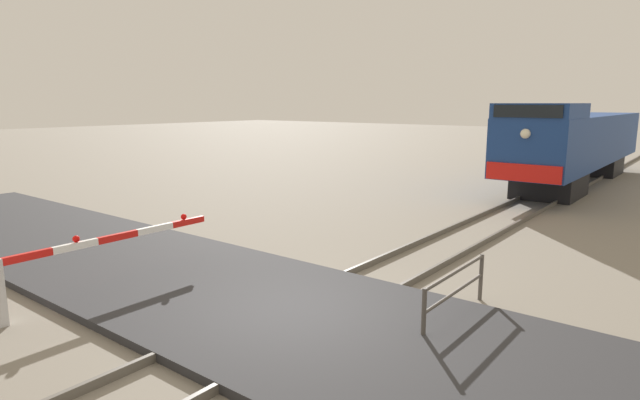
% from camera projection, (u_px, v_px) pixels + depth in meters
% --- Properties ---
extents(ground_plane, '(160.00, 160.00, 0.00)m').
position_uv_depth(ground_plane, '(296.00, 321.00, 9.56)').
color(ground_plane, gray).
extents(rail_track_left, '(0.08, 80.00, 0.15)m').
position_uv_depth(rail_track_left, '(268.00, 308.00, 9.98)').
color(rail_track_left, '#59544C').
rests_on(rail_track_left, ground_plane).
extents(rail_track_right, '(0.08, 80.00, 0.15)m').
position_uv_depth(rail_track_right, '(328.00, 327.00, 9.11)').
color(rail_track_right, '#59544C').
rests_on(rail_track_right, ground_plane).
extents(road_surface, '(36.00, 5.00, 0.16)m').
position_uv_depth(road_surface, '(296.00, 317.00, 9.54)').
color(road_surface, '#2D2D30').
rests_on(road_surface, ground_plane).
extents(locomotive, '(2.84, 16.66, 3.89)m').
position_uv_depth(locomotive, '(577.00, 142.00, 25.16)').
color(locomotive, black).
rests_on(locomotive, ground_plane).
extents(crossing_gate, '(0.36, 5.28, 1.34)m').
position_uv_depth(crossing_gate, '(25.00, 273.00, 9.65)').
color(crossing_gate, silver).
rests_on(crossing_gate, ground_plane).
extents(guard_railing, '(0.08, 2.55, 0.95)m').
position_uv_depth(guard_railing, '(456.00, 287.00, 9.53)').
color(guard_railing, '#4C4742').
rests_on(guard_railing, ground_plane).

